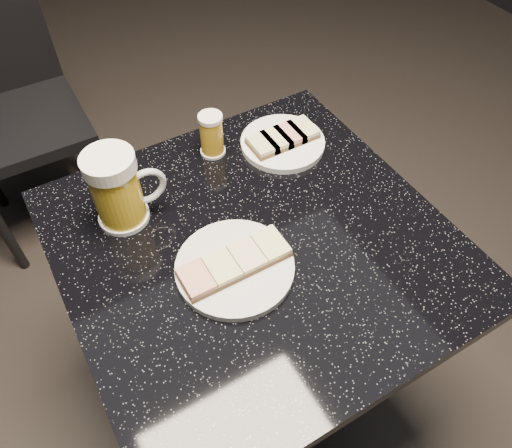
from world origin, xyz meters
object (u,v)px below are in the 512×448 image
object	(u,v)px
table	(256,307)
chair	(7,101)
plate_large	(235,267)
plate_small	(283,143)
beer_tumbler	(212,135)
beer_mug	(118,189)

from	to	relation	value
table	chair	distance (m)	1.12
plate_large	plate_small	xyz separation A→B (m)	(0.25, 0.24, 0.00)
plate_large	beer_tumbler	distance (m)	0.32
beer_tumbler	chair	world-z (taller)	chair
beer_mug	plate_small	bearing A→B (deg)	3.86
plate_large	beer_tumbler	bearing A→B (deg)	69.95
plate_large	table	distance (m)	0.26
plate_large	table	size ratio (longest dim) A/B	0.28
beer_mug	chair	distance (m)	0.96
table	beer_tumbler	distance (m)	0.39
plate_small	table	bearing A→B (deg)	-132.56
table	chair	bearing A→B (deg)	106.05
chair	plate_small	bearing A→B (deg)	-60.36
plate_large	beer_mug	xyz separation A→B (m)	(-0.12, 0.22, 0.07)
beer_tumbler	plate_small	bearing A→B (deg)	-22.16
beer_mug	beer_tumbler	bearing A→B (deg)	19.82
plate_small	beer_mug	distance (m)	0.38
plate_large	table	world-z (taller)	plate_large
plate_small	beer_tumbler	world-z (taller)	beer_tumbler
table	plate_large	bearing A→B (deg)	-150.50
beer_mug	chair	world-z (taller)	beer_mug
beer_mug	beer_tumbler	size ratio (longest dim) A/B	1.61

